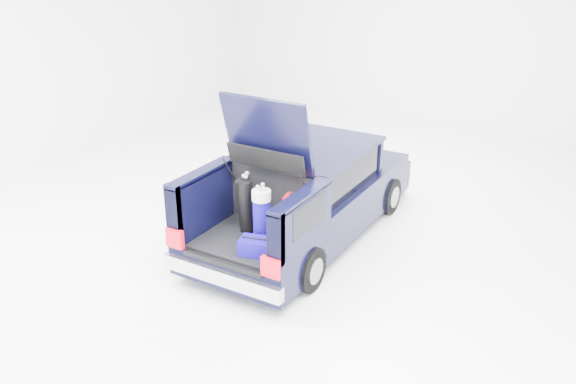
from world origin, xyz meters
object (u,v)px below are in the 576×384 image
Objects in this scene: blue_golf_bag at (262,216)px; blue_duffel at (257,247)px; red_suitcase at (298,217)px; black_golf_bag at (246,205)px; car at (308,194)px.

blue_golf_bag is 0.44m from blue_duffel.
blue_golf_bag is at bearing -142.55° from red_suitcase.
black_golf_bag is 1.74× the size of blue_duffel.
car is at bearing 102.10° from red_suitcase.
car is 7.58× the size of red_suitcase.
red_suitcase is 0.74m from blue_duffel.
black_golf_bag is 0.38m from blue_golf_bag.
black_golf_bag is 1.03× the size of blue_golf_bag.
red_suitcase reaches higher than blue_duffel.
car is 1.91m from blue_duffel.
blue_duffel is at bearing -81.30° from car.
car is at bearing 80.65° from black_golf_bag.
blue_duffel is at bearing -90.30° from blue_golf_bag.
blue_golf_bag is 1.69× the size of blue_duffel.
blue_golf_bag reaches higher than red_suitcase.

